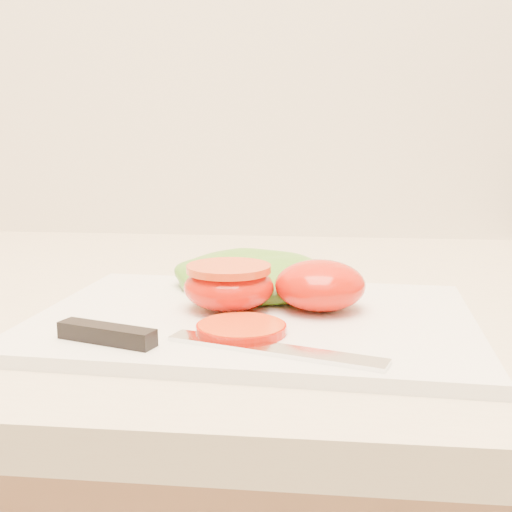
# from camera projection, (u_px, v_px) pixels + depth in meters

# --- Properties ---
(cutting_board) EXTENTS (0.36, 0.27, 0.01)m
(cutting_board) POSITION_uv_depth(u_px,v_px,m) (255.00, 320.00, 0.51)
(cutting_board) COLOR white
(cutting_board) RESTS_ON counter
(tomato_half_dome) EXTENTS (0.07, 0.07, 0.04)m
(tomato_half_dome) POSITION_uv_depth(u_px,v_px,m) (320.00, 285.00, 0.52)
(tomato_half_dome) COLOR #CF0B00
(tomato_half_dome) RESTS_ON cutting_board
(tomato_half_cut) EXTENTS (0.07, 0.07, 0.04)m
(tomato_half_cut) POSITION_uv_depth(u_px,v_px,m) (229.00, 285.00, 0.52)
(tomato_half_cut) COLOR #CF0B00
(tomato_half_cut) RESTS_ON cutting_board
(tomato_slice_0) EXTENTS (0.06, 0.06, 0.01)m
(tomato_slice_0) POSITION_uv_depth(u_px,v_px,m) (241.00, 328.00, 0.46)
(tomato_slice_0) COLOR #DB531E
(tomato_slice_0) RESTS_ON cutting_board
(lettuce_leaf_0) EXTENTS (0.19, 0.16, 0.03)m
(lettuce_leaf_0) POSITION_uv_depth(u_px,v_px,m) (252.00, 276.00, 0.58)
(lettuce_leaf_0) COLOR #5BA52B
(lettuce_leaf_0) RESTS_ON cutting_board
(knife) EXTENTS (0.23, 0.07, 0.01)m
(knife) POSITION_uv_depth(u_px,v_px,m) (171.00, 340.00, 0.43)
(knife) COLOR silver
(knife) RESTS_ON cutting_board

